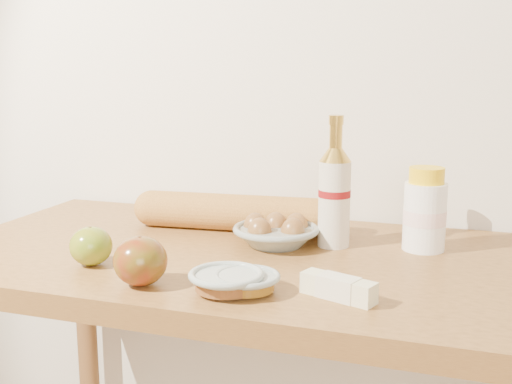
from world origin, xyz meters
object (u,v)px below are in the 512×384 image
at_px(table, 261,317).
at_px(bourbon_bottle, 334,194).
at_px(egg_bowl, 276,233).
at_px(baguette, 238,213).
at_px(cream_bottle, 425,212).

distance_m(table, bourbon_bottle, 0.27).
xyz_separation_m(egg_bowl, baguette, (-0.11, 0.08, 0.01)).
xyz_separation_m(table, baguette, (-0.10, 0.14, 0.16)).
distance_m(bourbon_bottle, baguette, 0.23).
bearing_deg(egg_bowl, bourbon_bottle, 15.48).
height_order(cream_bottle, baguette, cream_bottle).
bearing_deg(egg_bowl, baguette, 143.52).
relative_size(table, bourbon_bottle, 4.85).
distance_m(egg_bowl, baguette, 0.13).
bearing_deg(cream_bottle, bourbon_bottle, -168.85).
bearing_deg(baguette, cream_bottle, -8.38).
xyz_separation_m(bourbon_bottle, baguette, (-0.21, 0.05, -0.06)).
bearing_deg(egg_bowl, table, -98.64).
distance_m(bourbon_bottle, egg_bowl, 0.13).
bearing_deg(bourbon_bottle, egg_bowl, -164.05).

